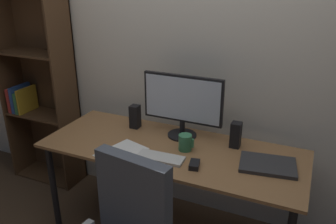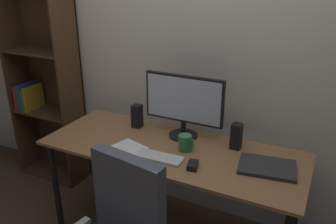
# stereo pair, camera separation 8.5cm
# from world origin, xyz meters

# --- Properties ---
(back_wall) EXTENTS (6.40, 0.10, 2.60)m
(back_wall) POSITION_xyz_m (0.00, 0.50, 1.30)
(back_wall) COLOR silver
(back_wall) RESTS_ON ground
(desk) EXTENTS (1.70, 0.66, 0.74)m
(desk) POSITION_xyz_m (0.00, 0.00, 0.66)
(desk) COLOR olive
(desk) RESTS_ON ground
(monitor) EXTENTS (0.56, 0.20, 0.44)m
(monitor) POSITION_xyz_m (0.00, 0.19, 0.99)
(monitor) COLOR black
(monitor) RESTS_ON desk
(keyboard) EXTENTS (0.29, 0.12, 0.02)m
(keyboard) POSITION_xyz_m (-0.00, -0.16, 0.75)
(keyboard) COLOR silver
(keyboard) RESTS_ON desk
(mouse) EXTENTS (0.07, 0.11, 0.03)m
(mouse) POSITION_xyz_m (0.22, -0.17, 0.76)
(mouse) COLOR black
(mouse) RESTS_ON desk
(coffee_mug) EXTENTS (0.10, 0.08, 0.10)m
(coffee_mug) POSITION_xyz_m (0.09, 0.01, 0.79)
(coffee_mug) COLOR #387F51
(coffee_mug) RESTS_ON desk
(laptop) EXTENTS (0.35, 0.28, 0.02)m
(laptop) POSITION_xyz_m (0.61, 0.02, 0.75)
(laptop) COLOR #2D2D30
(laptop) RESTS_ON desk
(speaker_left) EXTENTS (0.06, 0.07, 0.17)m
(speaker_left) POSITION_xyz_m (-0.36, 0.18, 0.82)
(speaker_left) COLOR black
(speaker_left) RESTS_ON desk
(speaker_right) EXTENTS (0.06, 0.07, 0.17)m
(speaker_right) POSITION_xyz_m (0.37, 0.18, 0.82)
(speaker_right) COLOR black
(speaker_right) RESTS_ON desk
(paper_sheet) EXTENTS (0.28, 0.34, 0.00)m
(paper_sheet) POSITION_xyz_m (-0.26, -0.18, 0.74)
(paper_sheet) COLOR white
(paper_sheet) RESTS_ON desk
(bookshelf) EXTENTS (0.63, 0.28, 1.81)m
(bookshelf) POSITION_xyz_m (-1.40, 0.33, 0.89)
(bookshelf) COLOR #4C331E
(bookshelf) RESTS_ON ground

